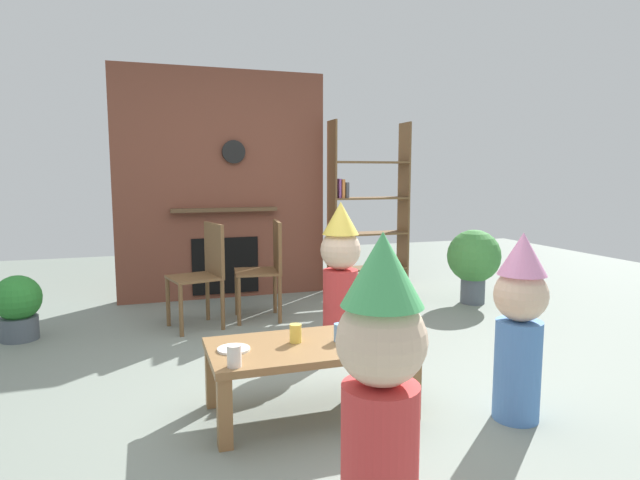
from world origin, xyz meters
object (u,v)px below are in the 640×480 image
at_px(paper_cup_center, 234,356).
at_px(coffee_table, 310,354).
at_px(paper_cup_near_left, 296,333).
at_px(bookshelf, 364,212).
at_px(paper_plate_front, 368,332).
at_px(child_with_cone_hat, 381,387).
at_px(potted_plant_short, 18,305).
at_px(child_by_the_chairs, 340,271).
at_px(paper_plate_rear, 234,349).
at_px(potted_plant_tall, 474,259).
at_px(paper_cup_near_right, 340,332).
at_px(dining_chair_left, 204,269).
at_px(dining_chair_middle, 267,264).
at_px(birthday_cake_slice, 359,336).
at_px(child_in_pink, 520,322).

bearing_deg(paper_cup_center, coffee_table, 26.65).
bearing_deg(paper_cup_near_left, paper_cup_center, -145.17).
xyz_separation_m(bookshelf, coffee_table, (-1.51, -2.81, -0.56)).
bearing_deg(paper_plate_front, child_with_cone_hat, -111.73).
height_order(paper_cup_center, potted_plant_short, potted_plant_short).
bearing_deg(child_by_the_chairs, paper_cup_near_left, -3.85).
height_order(paper_plate_rear, potted_plant_tall, potted_plant_tall).
bearing_deg(paper_plate_front, potted_plant_short, 139.06).
bearing_deg(child_with_cone_hat, potted_plant_short, 33.90).
bearing_deg(paper_plate_rear, potted_plant_short, 125.64).
distance_m(paper_cup_center, child_by_the_chairs, 1.63).
distance_m(paper_plate_rear, potted_plant_short, 2.42).
bearing_deg(paper_cup_near_right, dining_chair_left, 105.66).
height_order(bookshelf, paper_plate_rear, bookshelf).
distance_m(paper_plate_rear, dining_chair_middle, 2.05).
bearing_deg(birthday_cake_slice, paper_cup_center, -166.99).
height_order(paper_cup_near_right, paper_cup_center, paper_cup_center).
xyz_separation_m(child_with_cone_hat, potted_plant_short, (-1.73, 3.09, -0.32)).
xyz_separation_m(paper_cup_center, child_by_the_chairs, (1.02, 1.26, 0.14)).
bearing_deg(child_in_pink, birthday_cake_slice, -3.13).
bearing_deg(dining_chair_middle, paper_plate_front, 101.83).
xyz_separation_m(coffee_table, child_by_the_chairs, (0.57, 1.04, 0.25)).
height_order(birthday_cake_slice, potted_plant_short, potted_plant_short).
bearing_deg(paper_cup_near_right, paper_plate_front, 22.00).
xyz_separation_m(coffee_table, dining_chair_left, (-0.36, 1.90, 0.18)).
height_order(child_in_pink, potted_plant_tall, child_in_pink).
distance_m(paper_plate_front, paper_plate_rear, 0.80).
relative_size(child_by_the_chairs, dining_chair_middle, 1.24).
distance_m(coffee_table, dining_chair_middle, 1.99).
bearing_deg(child_in_pink, paper_cup_near_right, -3.00).
xyz_separation_m(bookshelf, paper_cup_near_left, (-1.58, -2.77, -0.44)).
bearing_deg(child_in_pink, dining_chair_left, -36.52).
height_order(coffee_table, dining_chair_middle, dining_chair_middle).
bearing_deg(child_by_the_chairs, child_in_pink, 46.54).
bearing_deg(bookshelf, dining_chair_middle, -147.19).
distance_m(bookshelf, child_with_cone_hat, 4.25).
xyz_separation_m(paper_cup_near_left, potted_plant_short, (-1.75, 1.94, -0.17)).
distance_m(birthday_cake_slice, child_with_cone_hat, 1.13).
distance_m(child_by_the_chairs, dining_chair_middle, 1.00).
distance_m(paper_cup_near_left, paper_cup_near_right, 0.25).
bearing_deg(potted_plant_short, child_with_cone_hat, -60.76).
distance_m(child_with_cone_hat, dining_chair_left, 3.02).
relative_size(bookshelf, paper_cup_near_left, 18.53).
xyz_separation_m(potted_plant_tall, potted_plant_short, (-4.16, 0.10, -0.18)).
distance_m(paper_plate_rear, child_by_the_chairs, 1.43).
bearing_deg(coffee_table, paper_cup_near_right, -5.53).
height_order(child_with_cone_hat, potted_plant_tall, child_with_cone_hat).
distance_m(paper_cup_center, dining_chair_middle, 2.29).
distance_m(dining_chair_left, potted_plant_tall, 2.70).
distance_m(paper_cup_near_left, child_by_the_chairs, 1.19).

